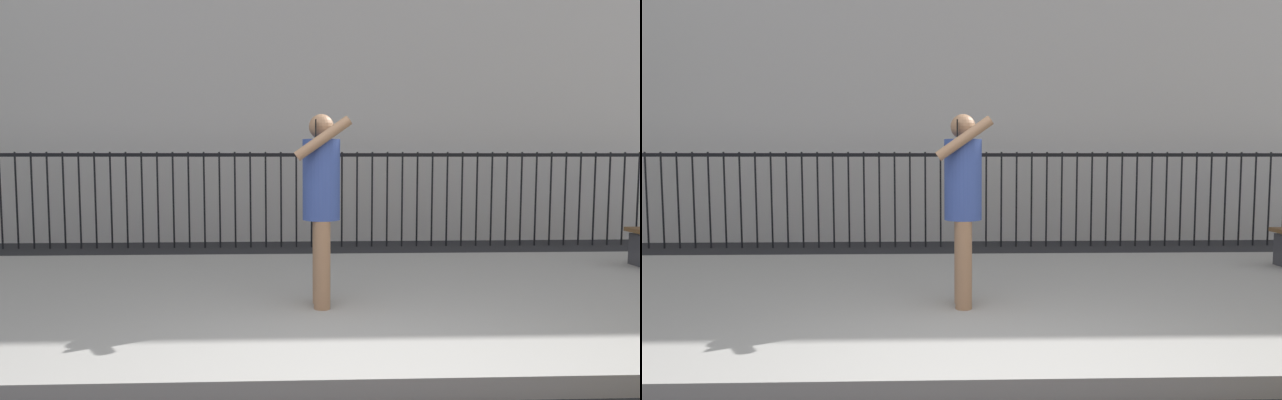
# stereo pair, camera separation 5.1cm
# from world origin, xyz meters

# --- Properties ---
(sidewalk) EXTENTS (28.00, 4.40, 0.15)m
(sidewalk) POSITION_xyz_m (0.00, 2.20, 0.07)
(sidewalk) COLOR gray
(sidewalk) RESTS_ON ground
(iron_fence) EXTENTS (12.03, 0.04, 1.60)m
(iron_fence) POSITION_xyz_m (0.00, 5.90, 1.02)
(iron_fence) COLOR black
(iron_fence) RESTS_ON ground
(pedestrian_on_phone) EXTENTS (0.51, 0.65, 1.75)m
(pedestrian_on_phone) POSITION_xyz_m (-0.15, 1.71, 1.17)
(pedestrian_on_phone) COLOR #936B4C
(pedestrian_on_phone) RESTS_ON sidewalk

